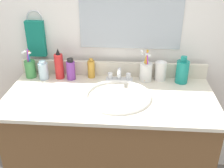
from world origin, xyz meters
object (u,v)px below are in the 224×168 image
at_px(bottle_mouthwash_teal, 182,71).
at_px(cup_green, 30,68).
at_px(bottle_cream_purple, 71,70).
at_px(bottle_spray_red, 59,65).
at_px(bottle_lotion_white, 161,71).
at_px(hand_towel, 36,39).
at_px(cup_white_ceramic, 146,71).
at_px(bottle_oil_amber, 91,69).
at_px(bottle_gel_clear, 43,70).
at_px(faucet, 119,77).

relative_size(bottle_mouthwash_teal, cup_green, 0.89).
height_order(bottle_cream_purple, bottle_spray_red, bottle_spray_red).
bearing_deg(bottle_lotion_white, bottle_mouthwash_teal, -12.04).
height_order(hand_towel, cup_green, hand_towel).
height_order(bottle_lotion_white, cup_white_ceramic, cup_white_ceramic).
height_order(bottle_mouthwash_teal, bottle_oil_amber, bottle_mouthwash_teal).
relative_size(hand_towel, cup_green, 1.20).
bearing_deg(bottle_mouthwash_teal, bottle_gel_clear, -179.24).
bearing_deg(bottle_oil_amber, cup_green, -176.29).
relative_size(bottle_oil_amber, cup_green, 0.67).
xyz_separation_m(bottle_oil_amber, bottle_gel_clear, (-0.29, -0.04, -0.00)).
height_order(bottle_oil_amber, bottle_gel_clear, bottle_oil_amber).
bearing_deg(bottle_cream_purple, bottle_gel_clear, -177.59).
xyz_separation_m(faucet, bottle_mouthwash_teal, (0.37, 0.01, 0.04)).
bearing_deg(cup_white_ceramic, cup_green, -179.69).
xyz_separation_m(cup_white_ceramic, cup_green, (-0.70, -0.00, -0.00)).
height_order(hand_towel, faucet, hand_towel).
height_order(hand_towel, bottle_gel_clear, hand_towel).
distance_m(hand_towel, bottle_oil_amber, 0.38).
distance_m(bottle_cream_purple, bottle_spray_red, 0.08).
xyz_separation_m(bottle_spray_red, bottle_oil_amber, (0.19, 0.02, -0.03)).
distance_m(faucet, cup_white_ceramic, 0.16).
bearing_deg(bottle_gel_clear, bottle_cream_purple, 2.41).
height_order(bottle_oil_amber, cup_green, cup_green).
height_order(bottle_cream_purple, bottle_lotion_white, bottle_cream_purple).
distance_m(bottle_mouthwash_teal, cup_green, 0.92).
bearing_deg(bottle_oil_amber, faucet, -12.99).
bearing_deg(bottle_gel_clear, cup_green, 168.55).
bearing_deg(faucet, cup_white_ceramic, 7.18).
xyz_separation_m(bottle_mouthwash_teal, bottle_spray_red, (-0.73, 0.01, 0.01)).
relative_size(faucet, cup_white_ceramic, 0.83).
distance_m(hand_towel, bottle_cream_purple, 0.29).
relative_size(bottle_spray_red, bottle_oil_amber, 1.55).
relative_size(cup_white_ceramic, cup_green, 1.06).
bearing_deg(hand_towel, bottle_mouthwash_teal, -5.72).
distance_m(bottle_spray_red, bottle_gel_clear, 0.10).
bearing_deg(bottle_spray_red, bottle_lotion_white, 1.77).
xyz_separation_m(hand_towel, bottle_oil_amber, (0.34, -0.06, -0.16)).
xyz_separation_m(bottle_spray_red, cup_white_ceramic, (0.52, 0.00, -0.02)).
bearing_deg(cup_white_ceramic, faucet, -172.82).
relative_size(hand_towel, bottle_spray_red, 1.16).
xyz_separation_m(bottle_spray_red, cup_green, (-0.18, -0.00, -0.03)).
distance_m(faucet, bottle_oil_amber, 0.18).
distance_m(cup_white_ceramic, cup_green, 0.70).
relative_size(hand_towel, cup_white_ceramic, 1.14).
bearing_deg(bottle_spray_red, bottle_gel_clear, -169.09).
relative_size(bottle_lotion_white, bottle_oil_amber, 1.07).
xyz_separation_m(bottle_oil_amber, cup_white_ceramic, (0.33, -0.02, 0.00)).
height_order(hand_towel, bottle_mouthwash_teal, hand_towel).
height_order(bottle_mouthwash_teal, bottle_spray_red, bottle_spray_red).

